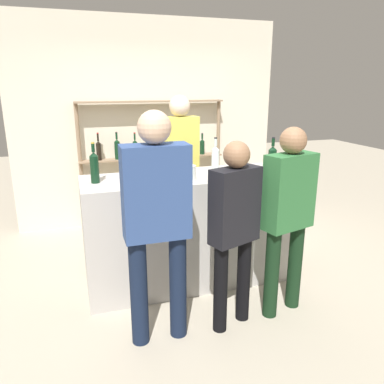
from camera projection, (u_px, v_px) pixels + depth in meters
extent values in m
plane|color=#B2A893|center=(192.00, 279.00, 3.87)|extent=(16.00, 16.00, 0.00)
cube|color=#B7B2AD|center=(192.00, 229.00, 3.71)|extent=(2.07, 0.68, 1.10)
cube|color=beige|center=(149.00, 124.00, 5.25)|extent=(3.67, 0.12, 2.80)
cylinder|color=#897056|center=(81.00, 168.00, 4.94)|extent=(0.05, 0.05, 1.72)
cylinder|color=#897056|center=(218.00, 160.00, 5.52)|extent=(0.05, 0.05, 1.72)
cube|color=#897056|center=(151.00, 101.00, 4.99)|extent=(2.00, 0.18, 0.02)
cube|color=#897056|center=(153.00, 158.00, 5.21)|extent=(2.00, 0.18, 0.02)
cylinder|color=black|center=(99.00, 152.00, 4.96)|extent=(0.07, 0.07, 0.22)
cone|color=black|center=(98.00, 142.00, 4.92)|extent=(0.07, 0.07, 0.03)
cylinder|color=black|center=(98.00, 137.00, 4.90)|extent=(0.02, 0.02, 0.10)
cylinder|color=maroon|center=(98.00, 133.00, 4.89)|extent=(0.03, 0.03, 0.01)
cylinder|color=black|center=(117.00, 151.00, 5.03)|extent=(0.07, 0.07, 0.23)
cone|color=black|center=(117.00, 141.00, 4.99)|extent=(0.07, 0.07, 0.03)
cylinder|color=black|center=(116.00, 136.00, 4.97)|extent=(0.03, 0.03, 0.09)
cylinder|color=black|center=(116.00, 133.00, 4.96)|extent=(0.03, 0.03, 0.01)
cylinder|color=black|center=(135.00, 150.00, 5.10)|extent=(0.06, 0.06, 0.22)
cone|color=black|center=(135.00, 141.00, 5.07)|extent=(0.06, 0.06, 0.03)
cylinder|color=black|center=(135.00, 137.00, 5.05)|extent=(0.02, 0.02, 0.09)
cylinder|color=maroon|center=(135.00, 133.00, 5.04)|extent=(0.03, 0.03, 0.01)
cylinder|color=brown|center=(153.00, 149.00, 5.17)|extent=(0.07, 0.07, 0.24)
cone|color=brown|center=(152.00, 139.00, 5.13)|extent=(0.07, 0.07, 0.03)
cylinder|color=brown|center=(152.00, 135.00, 5.12)|extent=(0.03, 0.03, 0.09)
cylinder|color=black|center=(152.00, 131.00, 5.11)|extent=(0.03, 0.03, 0.01)
cylinder|color=black|center=(170.00, 149.00, 5.25)|extent=(0.06, 0.06, 0.20)
cone|color=black|center=(170.00, 141.00, 5.22)|extent=(0.06, 0.06, 0.03)
cylinder|color=black|center=(169.00, 136.00, 5.20)|extent=(0.02, 0.02, 0.10)
cylinder|color=gold|center=(169.00, 132.00, 5.18)|extent=(0.03, 0.03, 0.01)
cylinder|color=black|center=(186.00, 148.00, 5.32)|extent=(0.06, 0.06, 0.21)
cone|color=black|center=(186.00, 140.00, 5.29)|extent=(0.06, 0.06, 0.03)
cylinder|color=black|center=(186.00, 135.00, 5.27)|extent=(0.02, 0.02, 0.09)
cylinder|color=black|center=(186.00, 132.00, 5.26)|extent=(0.03, 0.03, 0.01)
cylinder|color=black|center=(202.00, 148.00, 5.40)|extent=(0.07, 0.07, 0.19)
cone|color=black|center=(202.00, 140.00, 5.37)|extent=(0.07, 0.07, 0.03)
cylinder|color=black|center=(202.00, 137.00, 5.35)|extent=(0.03, 0.03, 0.07)
cylinder|color=#232328|center=(202.00, 134.00, 5.34)|extent=(0.03, 0.03, 0.01)
cylinder|color=silver|center=(215.00, 160.00, 3.77)|extent=(0.08, 0.08, 0.21)
cone|color=silver|center=(216.00, 148.00, 3.74)|extent=(0.08, 0.08, 0.04)
cylinder|color=silver|center=(216.00, 142.00, 3.72)|extent=(0.03, 0.03, 0.08)
cylinder|color=black|center=(216.00, 138.00, 3.71)|extent=(0.03, 0.03, 0.01)
cylinder|color=black|center=(272.00, 162.00, 3.62)|extent=(0.08, 0.08, 0.23)
cone|color=black|center=(273.00, 148.00, 3.58)|extent=(0.08, 0.08, 0.04)
cylinder|color=black|center=(273.00, 142.00, 3.57)|extent=(0.03, 0.03, 0.08)
cylinder|color=#232328|center=(273.00, 138.00, 3.56)|extent=(0.03, 0.03, 0.01)
cylinder|color=black|center=(95.00, 170.00, 3.27)|extent=(0.08, 0.08, 0.24)
cone|color=black|center=(94.00, 154.00, 3.23)|extent=(0.08, 0.08, 0.03)
cylinder|color=black|center=(93.00, 148.00, 3.21)|extent=(0.03, 0.03, 0.07)
cylinder|color=gold|center=(93.00, 143.00, 3.20)|extent=(0.03, 0.03, 0.01)
cylinder|color=silver|center=(158.00, 173.00, 3.66)|extent=(0.06, 0.06, 0.00)
cylinder|color=silver|center=(158.00, 168.00, 3.65)|extent=(0.01, 0.01, 0.08)
cone|color=silver|center=(158.00, 160.00, 3.63)|extent=(0.07, 0.07, 0.08)
cylinder|color=silver|center=(189.00, 173.00, 3.37)|extent=(0.12, 0.12, 0.14)
sphere|color=tan|center=(189.00, 176.00, 3.41)|extent=(0.02, 0.02, 0.02)
sphere|color=tan|center=(191.00, 173.00, 3.39)|extent=(0.02, 0.02, 0.02)
sphere|color=tan|center=(190.00, 176.00, 3.39)|extent=(0.02, 0.02, 0.02)
sphere|color=tan|center=(187.00, 173.00, 3.37)|extent=(0.02, 0.02, 0.02)
sphere|color=tan|center=(187.00, 175.00, 3.38)|extent=(0.02, 0.02, 0.02)
sphere|color=tan|center=(191.00, 177.00, 3.36)|extent=(0.02, 0.02, 0.02)
cylinder|color=#121C33|center=(178.00, 286.00, 2.90)|extent=(0.13, 0.13, 0.86)
cylinder|color=#121C33|center=(139.00, 292.00, 2.81)|extent=(0.13, 0.13, 0.86)
cube|color=navy|center=(156.00, 192.00, 2.64)|extent=(0.48, 0.21, 0.68)
sphere|color=#DBB293|center=(154.00, 127.00, 2.51)|extent=(0.23, 0.23, 0.23)
cylinder|color=black|center=(295.00, 266.00, 3.30)|extent=(0.12, 0.12, 0.78)
cylinder|color=black|center=(272.00, 274.00, 3.16)|extent=(0.12, 0.12, 0.78)
cube|color=#2D6B38|center=(289.00, 192.00, 3.03)|extent=(0.47, 0.30, 0.62)
sphere|color=#936B4C|center=(293.00, 140.00, 2.92)|extent=(0.21, 0.21, 0.21)
cylinder|color=black|center=(243.00, 279.00, 3.12)|extent=(0.11, 0.11, 0.75)
cylinder|color=black|center=(221.00, 289.00, 2.97)|extent=(0.11, 0.11, 0.75)
cube|color=black|center=(235.00, 206.00, 2.86)|extent=(0.44, 0.30, 0.59)
sphere|color=#936B4C|center=(237.00, 155.00, 2.75)|extent=(0.20, 0.20, 0.20)
cylinder|color=brown|center=(170.00, 212.00, 4.53)|extent=(0.12, 0.12, 0.88)
cylinder|color=brown|center=(191.00, 209.00, 4.63)|extent=(0.12, 0.12, 0.88)
cube|color=#D1C64C|center=(180.00, 147.00, 4.36)|extent=(0.43, 0.21, 0.70)
sphere|color=beige|center=(180.00, 106.00, 4.23)|extent=(0.24, 0.24, 0.24)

